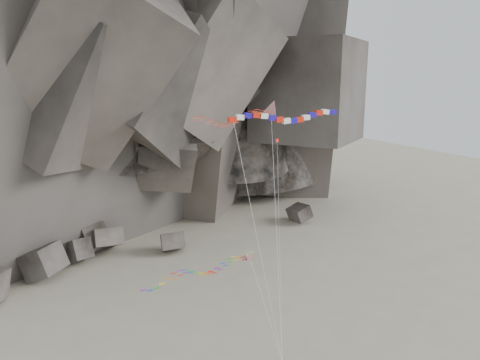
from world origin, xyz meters
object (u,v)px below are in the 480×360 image
delta_kite (231,118)px  pennant_kite (278,180)px  banner_kite (285,118)px  parafoil_kite (194,272)px

delta_kite → pennant_kite: size_ratio=1.22×
delta_kite → banner_kite: bearing=-33.9°
delta_kite → parafoil_kite: delta_kite is taller
banner_kite → pennant_kite: (1.39, 2.88, -7.76)m
parafoil_kite → pennant_kite: bearing=-8.4°
banner_kite → parafoil_kite: 19.32m
parafoil_kite → pennant_kite: 14.57m
banner_kite → pennant_kite: 8.39m
banner_kite → parafoil_kite: (-10.48, 1.76, -16.13)m
banner_kite → pennant_kite: banner_kite is taller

